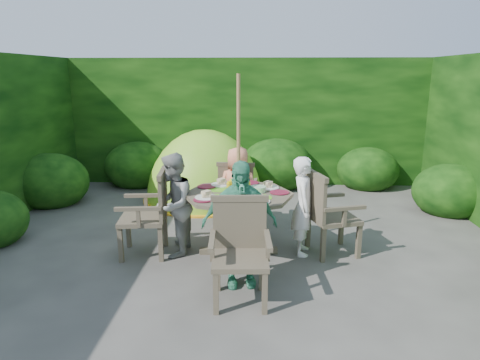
{
  "coord_description": "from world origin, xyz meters",
  "views": [
    {
      "loc": [
        0.25,
        -4.99,
        2.2
      ],
      "look_at": [
        0.01,
        0.41,
        0.85
      ],
      "focal_mm": 32.0,
      "sensor_mm": 36.0,
      "label": 1
    }
  ],
  "objects_px": {
    "child_left": "(173,205)",
    "parasol_pole": "(238,168)",
    "child_front": "(239,224)",
    "garden_chair_right": "(327,212)",
    "garden_chair_left": "(150,212)",
    "child_back": "(238,190)",
    "patio_table": "(239,203)",
    "garden_chair_front": "(240,249)",
    "dome_tent": "(205,199)",
    "child_right": "(303,206)",
    "garden_chair_back": "(237,192)"
  },
  "relations": [
    {
      "from": "garden_chair_left",
      "to": "garden_chair_front",
      "type": "relative_size",
      "value": 1.04
    },
    {
      "from": "child_front",
      "to": "garden_chair_front",
      "type": "bearing_deg",
      "value": -95.72
    },
    {
      "from": "child_left",
      "to": "dome_tent",
      "type": "height_order",
      "value": "child_left"
    },
    {
      "from": "child_left",
      "to": "dome_tent",
      "type": "xyz_separation_m",
      "value": [
        0.08,
        2.42,
        -0.64
      ]
    },
    {
      "from": "parasol_pole",
      "to": "child_back",
      "type": "xyz_separation_m",
      "value": [
        -0.05,
        0.8,
        -0.49
      ]
    },
    {
      "from": "garden_chair_back",
      "to": "garden_chair_front",
      "type": "relative_size",
      "value": 0.95
    },
    {
      "from": "patio_table",
      "to": "garden_chair_front",
      "type": "height_order",
      "value": "garden_chair_front"
    },
    {
      "from": "patio_table",
      "to": "child_back",
      "type": "height_order",
      "value": "child_back"
    },
    {
      "from": "patio_table",
      "to": "garden_chair_left",
      "type": "relative_size",
      "value": 1.4
    },
    {
      "from": "garden_chair_right",
      "to": "garden_chair_left",
      "type": "bearing_deg",
      "value": 76.88
    },
    {
      "from": "patio_table",
      "to": "child_left",
      "type": "relative_size",
      "value": 1.12
    },
    {
      "from": "child_left",
      "to": "dome_tent",
      "type": "distance_m",
      "value": 2.51
    },
    {
      "from": "garden_chair_left",
      "to": "child_back",
      "type": "xyz_separation_m",
      "value": [
        1.04,
        0.86,
        0.06
      ]
    },
    {
      "from": "child_front",
      "to": "dome_tent",
      "type": "bearing_deg",
      "value": 94.41
    },
    {
      "from": "child_back",
      "to": "garden_chair_left",
      "type": "bearing_deg",
      "value": 53.52
    },
    {
      "from": "patio_table",
      "to": "garden_chair_back",
      "type": "distance_m",
      "value": 1.11
    },
    {
      "from": "child_right",
      "to": "child_front",
      "type": "bearing_deg",
      "value": 142.51
    },
    {
      "from": "patio_table",
      "to": "child_front",
      "type": "distance_m",
      "value": 0.8
    },
    {
      "from": "child_left",
      "to": "child_front",
      "type": "distance_m",
      "value": 1.13
    },
    {
      "from": "garden_chair_right",
      "to": "child_front",
      "type": "relative_size",
      "value": 0.75
    },
    {
      "from": "child_left",
      "to": "garden_chair_left",
      "type": "bearing_deg",
      "value": -85.3
    },
    {
      "from": "garden_chair_right",
      "to": "child_back",
      "type": "xyz_separation_m",
      "value": [
        -1.14,
        0.75,
        0.07
      ]
    },
    {
      "from": "garden_chair_back",
      "to": "child_back",
      "type": "distance_m",
      "value": 0.32
    },
    {
      "from": "garden_chair_back",
      "to": "patio_table",
      "type": "bearing_deg",
      "value": 98.41
    },
    {
      "from": "dome_tent",
      "to": "garden_chair_right",
      "type": "bearing_deg",
      "value": -64.61
    },
    {
      "from": "child_back",
      "to": "garden_chair_back",
      "type": "bearing_deg",
      "value": -70.56
    },
    {
      "from": "garden_chair_back",
      "to": "dome_tent",
      "type": "distance_m",
      "value": 1.51
    },
    {
      "from": "garden_chair_right",
      "to": "child_back",
      "type": "height_order",
      "value": "child_back"
    },
    {
      "from": "patio_table",
      "to": "child_right",
      "type": "relative_size",
      "value": 1.16
    },
    {
      "from": "child_left",
      "to": "child_back",
      "type": "height_order",
      "value": "child_left"
    },
    {
      "from": "garden_chair_back",
      "to": "child_right",
      "type": "xyz_separation_m",
      "value": [
        0.88,
        -1.05,
        0.12
      ]
    },
    {
      "from": "child_left",
      "to": "parasol_pole",
      "type": "bearing_deg",
      "value": 95.43
    },
    {
      "from": "parasol_pole",
      "to": "garden_chair_left",
      "type": "relative_size",
      "value": 2.15
    },
    {
      "from": "patio_table",
      "to": "garden_chair_back",
      "type": "height_order",
      "value": "patio_table"
    },
    {
      "from": "garden_chair_front",
      "to": "dome_tent",
      "type": "height_order",
      "value": "dome_tent"
    },
    {
      "from": "garden_chair_front",
      "to": "dome_tent",
      "type": "xyz_separation_m",
      "value": [
        -0.79,
        3.46,
        -0.52
      ]
    },
    {
      "from": "child_left",
      "to": "dome_tent",
      "type": "bearing_deg",
      "value": -179.87
    },
    {
      "from": "child_right",
      "to": "child_left",
      "type": "relative_size",
      "value": 0.97
    },
    {
      "from": "child_back",
      "to": "child_front",
      "type": "bearing_deg",
      "value": 107.35
    },
    {
      "from": "child_right",
      "to": "dome_tent",
      "type": "bearing_deg",
      "value": 37.2
    },
    {
      "from": "garden_chair_back",
      "to": "parasol_pole",
      "type": "bearing_deg",
      "value": 98.17
    },
    {
      "from": "garden_chair_front",
      "to": "child_right",
      "type": "bearing_deg",
      "value": 53.94
    },
    {
      "from": "child_right",
      "to": "child_back",
      "type": "relative_size",
      "value": 1.01
    },
    {
      "from": "parasol_pole",
      "to": "child_back",
      "type": "distance_m",
      "value": 0.94
    },
    {
      "from": "parasol_pole",
      "to": "garden_chair_right",
      "type": "relative_size",
      "value": 2.18
    },
    {
      "from": "child_back",
      "to": "dome_tent",
      "type": "bearing_deg",
      "value": -53.0
    },
    {
      "from": "child_left",
      "to": "child_front",
      "type": "bearing_deg",
      "value": 50.43
    },
    {
      "from": "child_back",
      "to": "parasol_pole",
      "type": "bearing_deg",
      "value": 107.35
    },
    {
      "from": "garden_chair_back",
      "to": "child_right",
      "type": "bearing_deg",
      "value": 134.04
    },
    {
      "from": "patio_table",
      "to": "garden_chair_right",
      "type": "xyz_separation_m",
      "value": [
        1.09,
        0.05,
        -0.12
      ]
    }
  ]
}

